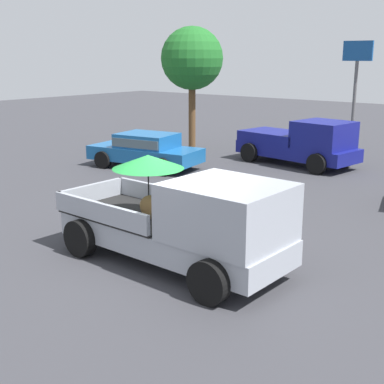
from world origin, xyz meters
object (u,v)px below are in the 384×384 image
(pickup_truck_main, at_px, (188,221))
(parked_sedan_far, at_px, (146,149))
(motel_sign, at_px, (356,72))
(pickup_truck_red, at_px, (301,143))

(pickup_truck_main, height_order, parked_sedan_far, pickup_truck_main)
(motel_sign, bearing_deg, pickup_truck_main, -77.87)
(pickup_truck_main, distance_m, motel_sign, 17.09)
(pickup_truck_main, relative_size, motel_sign, 1.05)
(pickup_truck_red, bearing_deg, pickup_truck_main, -65.74)
(parked_sedan_far, relative_size, motel_sign, 0.94)
(pickup_truck_red, distance_m, parked_sedan_far, 6.04)
(pickup_truck_main, bearing_deg, motel_sign, 103.13)
(pickup_truck_red, height_order, motel_sign, motel_sign)
(motel_sign, bearing_deg, parked_sedan_far, -111.80)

